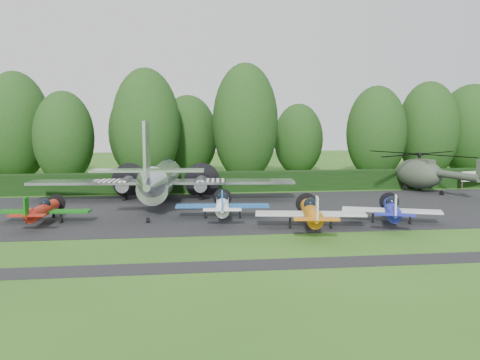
{
  "coord_description": "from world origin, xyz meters",
  "views": [
    {
      "loc": [
        -5.48,
        -32.66,
        7.79
      ],
      "look_at": [
        -0.01,
        10.04,
        2.5
      ],
      "focal_mm": 40.0,
      "sensor_mm": 36.0,
      "label": 1
    }
  ],
  "objects": [
    {
      "name": "ground",
      "position": [
        0.0,
        0.0,
        0.0
      ],
      "size": [
        160.0,
        160.0,
        0.0
      ],
      "primitive_type": "plane",
      "color": "#2A5718",
      "rests_on": "ground"
    },
    {
      "name": "apron",
      "position": [
        0.0,
        10.0,
        0.0
      ],
      "size": [
        70.0,
        18.0,
        0.01
      ],
      "primitive_type": "cube",
      "color": "black",
      "rests_on": "ground"
    },
    {
      "name": "taxiway_verge",
      "position": [
        0.0,
        -6.0,
        0.0
      ],
      "size": [
        70.0,
        2.0,
        0.0
      ],
      "primitive_type": "cube",
      "color": "black",
      "rests_on": "ground"
    },
    {
      "name": "hedgerow",
      "position": [
        0.0,
        21.0,
        0.0
      ],
      "size": [
        90.0,
        1.6,
        2.0
      ],
      "primitive_type": "cube",
      "color": "black",
      "rests_on": "ground"
    },
    {
      "name": "transport_plane",
      "position": [
        -6.45,
        14.35,
        2.13
      ],
      "size": [
        23.8,
        18.25,
        7.63
      ],
      "rotation": [
        0.0,
        0.0,
        0.09
      ],
      "color": "silver",
      "rests_on": "ground"
    },
    {
      "name": "light_plane_red",
      "position": [
        -14.65,
        6.22,
        1.03
      ],
      "size": [
        6.43,
        6.76,
        2.47
      ],
      "rotation": [
        0.0,
        0.0,
        0.09
      ],
      "color": "#9F1B0E",
      "rests_on": "ground"
    },
    {
      "name": "light_plane_white",
      "position": [
        -1.8,
        6.41,
        1.12
      ],
      "size": [
        7.0,
        7.36,
        2.69
      ],
      "rotation": [
        0.0,
        0.0,
        0.1
      ],
      "color": "white",
      "rests_on": "ground"
    },
    {
      "name": "light_plane_orange",
      "position": [
        3.81,
        2.04,
        1.2
      ],
      "size": [
        7.52,
        7.9,
        2.89
      ],
      "rotation": [
        0.0,
        0.0,
        0.17
      ],
      "color": "#C2680B",
      "rests_on": "ground"
    },
    {
      "name": "light_plane_blue",
      "position": [
        9.95,
        3.02,
        1.11
      ],
      "size": [
        6.93,
        7.29,
        2.66
      ],
      "rotation": [
        0.0,
        0.0,
        0.34
      ],
      "color": "#1C21AA",
      "rests_on": "ground"
    },
    {
      "name": "helicopter",
      "position": [
        19.42,
        18.47,
        2.11
      ],
      "size": [
        12.19,
        14.27,
        3.93
      ],
      "rotation": [
        0.0,
        0.0,
        -0.28
      ],
      "color": "#364031",
      "rests_on": "ground"
    },
    {
      "name": "sign_board",
      "position": [
        25.91,
        19.22,
        1.3
      ],
      "size": [
        3.41,
        0.13,
        1.92
      ],
      "rotation": [
        0.0,
        0.0,
        -0.23
      ],
      "color": "#3F3326",
      "rests_on": "ground"
    },
    {
      "name": "tree_0",
      "position": [
        -17.52,
        29.56,
        5.21
      ],
      "size": [
        6.78,
        6.78,
        10.45
      ],
      "color": "black",
      "rests_on": "ground"
    },
    {
      "name": "tree_1",
      "position": [
        18.89,
        28.89,
        5.6
      ],
      "size": [
        7.13,
        7.13,
        11.22
      ],
      "color": "black",
      "rests_on": "ground"
    },
    {
      "name": "tree_2",
      "position": [
        32.62,
        31.42,
        5.82
      ],
      "size": [
        8.93,
        8.93,
        11.66
      ],
      "color": "black",
      "rests_on": "ground"
    },
    {
      "name": "tree_3",
      "position": [
        25.88,
        29.81,
        5.91
      ],
      "size": [
        7.43,
        7.43,
        11.84
      ],
      "color": "black",
      "rests_on": "ground"
    },
    {
      "name": "tree_4",
      "position": [
        3.0,
        28.78,
        6.84
      ],
      "size": [
        7.57,
        7.57,
        13.7
      ],
      "color": "black",
      "rests_on": "ground"
    },
    {
      "name": "tree_5",
      "position": [
        10.75,
        34.78,
        4.58
      ],
      "size": [
        6.3,
        6.3,
        9.19
      ],
      "color": "black",
      "rests_on": "ground"
    },
    {
      "name": "tree_7",
      "position": [
        -8.28,
        27.54,
        6.44
      ],
      "size": [
        7.53,
        7.53,
        12.91
      ],
      "color": "black",
      "rests_on": "ground"
    },
    {
      "name": "tree_9",
      "position": [
        -23.58,
        32.92,
        6.4
      ],
      "size": [
        7.99,
        7.99,
        12.83
      ],
      "color": "black",
      "rests_on": "ground"
    },
    {
      "name": "tree_10",
      "position": [
        -3.48,
        33.32,
        5.07
      ],
      "size": [
        7.21,
        7.21,
        10.17
      ],
      "color": "black",
      "rests_on": "ground"
    },
    {
      "name": "tree_12",
      "position": [
        -9.39,
        34.42,
        5.57
      ],
      "size": [
        7.57,
        7.57,
        11.16
      ],
      "color": "black",
      "rests_on": "ground"
    }
  ]
}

